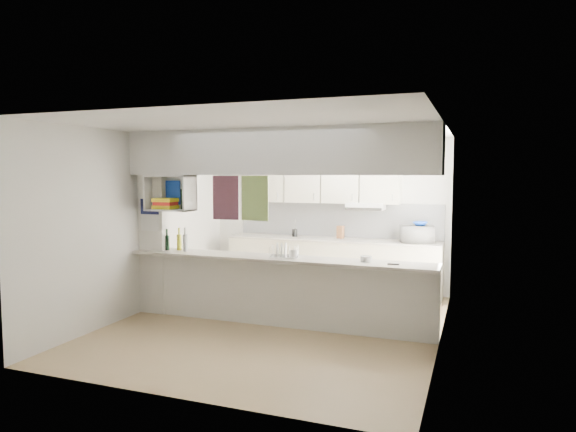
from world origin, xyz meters
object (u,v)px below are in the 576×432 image
at_px(microwave, 417,234).
at_px(wine_bottles, 178,242).
at_px(dish_rack, 284,251).
at_px(bowl, 420,224).

relative_size(microwave, wine_bottles, 1.37).
distance_m(dish_rack, wine_bottles, 1.63).
xyz_separation_m(bowl, dish_rack, (-1.54, -2.04, -0.23)).
bearing_deg(bowl, microwave, 172.35).
bearing_deg(dish_rack, bowl, 37.56).
relative_size(dish_rack, wine_bottles, 1.17).
distance_m(microwave, bowl, 0.17).
bearing_deg(bowl, dish_rack, -127.03).
height_order(microwave, wine_bottles, wine_bottles).
bearing_deg(microwave, wine_bottles, 18.22).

